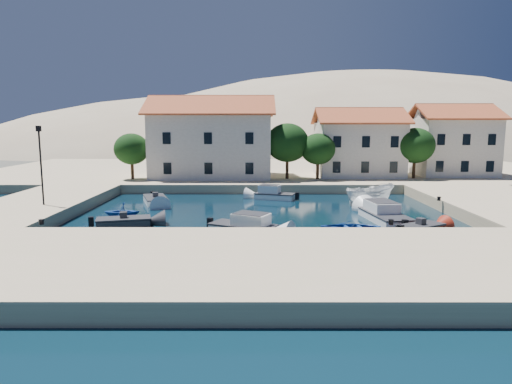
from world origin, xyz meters
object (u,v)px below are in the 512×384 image
(building_right, at_px, (452,139))
(cabin_cruiser_south, at_px, (243,226))
(lamppost, at_px, (40,158))
(rowboat_south, at_px, (352,232))
(building_mid, at_px, (358,141))
(boat_east, at_px, (370,204))
(cabin_cruiser_east, at_px, (385,215))
(building_left, at_px, (212,136))

(building_right, xyz_separation_m, cabin_cruiser_south, (-25.50, -27.37, -5.00))
(lamppost, height_order, rowboat_south, lamppost)
(building_mid, relative_size, building_right, 1.11)
(boat_east, bearing_deg, rowboat_south, 135.62)
(building_mid, distance_m, lamppost, 36.21)
(lamppost, bearing_deg, building_right, 27.93)
(cabin_cruiser_south, bearing_deg, cabin_cruiser_east, 46.73)
(cabin_cruiser_south, relative_size, rowboat_south, 1.18)
(rowboat_south, bearing_deg, building_mid, -18.17)
(building_right, xyz_separation_m, lamppost, (-41.50, -22.00, -0.72))
(building_mid, relative_size, rowboat_south, 2.54)
(building_mid, distance_m, cabin_cruiser_east, 23.16)
(building_mid, height_order, lamppost, building_mid)
(building_left, distance_m, rowboat_south, 28.43)
(building_right, distance_m, cabin_cruiser_south, 37.74)
(building_left, xyz_separation_m, cabin_cruiser_east, (15.25, -21.50, -5.46))
(rowboat_south, distance_m, boat_east, 11.53)
(building_mid, xyz_separation_m, boat_east, (-2.12, -15.24, -5.22))
(lamppost, bearing_deg, cabin_cruiser_south, -18.55)
(building_right, relative_size, cabin_cruiser_south, 1.94)
(cabin_cruiser_east, height_order, boat_east, cabin_cruiser_east)
(cabin_cruiser_south, height_order, cabin_cruiser_east, same)
(lamppost, distance_m, cabin_cruiser_east, 27.13)
(building_right, xyz_separation_m, boat_east, (-14.12, -16.24, -5.47))
(building_left, relative_size, boat_east, 2.80)
(rowboat_south, bearing_deg, building_right, -38.81)
(boat_east, bearing_deg, cabin_cruiser_east, 150.46)
(cabin_cruiser_east, bearing_deg, building_mid, -14.70)
(cabin_cruiser_south, bearing_deg, building_mid, 89.84)
(lamppost, relative_size, cabin_cruiser_south, 1.27)
(cabin_cruiser_south, bearing_deg, building_right, 73.98)
(building_left, height_order, building_mid, building_left)
(building_mid, height_order, building_right, building_right)
(boat_east, bearing_deg, cabin_cruiser_south, 109.75)
(building_right, xyz_separation_m, rowboat_south, (-18.02, -27.09, -5.47))
(building_left, height_order, rowboat_south, building_left)
(building_right, bearing_deg, cabin_cruiser_east, -122.11)
(building_mid, distance_m, cabin_cruiser_south, 30.00)
(cabin_cruiser_east, bearing_deg, cabin_cruiser_south, 102.04)
(lamppost, bearing_deg, boat_east, 11.89)
(building_right, relative_size, lamppost, 1.52)
(building_left, xyz_separation_m, building_mid, (18.00, 1.00, -0.71))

